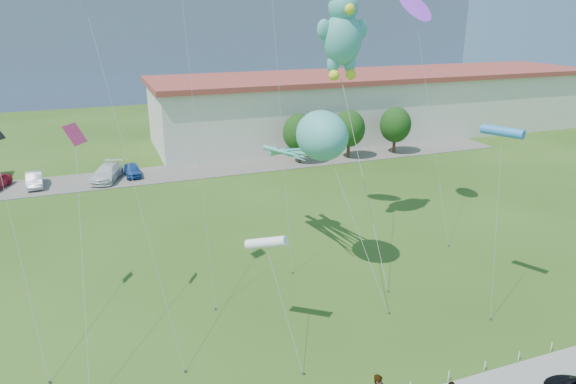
{
  "coord_description": "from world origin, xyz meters",
  "views": [
    {
      "loc": [
        -10.38,
        -16.43,
        15.5
      ],
      "look_at": [
        -1.14,
        8.0,
        6.43
      ],
      "focal_mm": 32.0,
      "sensor_mm": 36.0,
      "label": 1
    }
  ],
  "objects": [
    {
      "name": "tree_near",
      "position": [
        10.0,
        34.0,
        3.39
      ],
      "size": [
        3.6,
        3.6,
        5.47
      ],
      "color": "#3F2B19",
      "rests_on": "ground"
    },
    {
      "name": "parked_car_white",
      "position": [
        -9.99,
        34.8,
        0.81
      ],
      "size": [
        3.69,
        5.55,
        1.49
      ],
      "primitive_type": "imported",
      "rotation": [
        0.0,
        0.0,
        -0.34
      ],
      "color": "silver",
      "rests_on": "parking_strip"
    },
    {
      "name": "small_kite_yellow",
      "position": [
        -9.96,
        10.07,
        14.15
      ],
      "size": [
        3.08,
        8.44,
        16.9
      ],
      "color": "#C7D732",
      "rests_on": "ground"
    },
    {
      "name": "tree_mid",
      "position": [
        16.0,
        34.0,
        3.39
      ],
      "size": [
        3.6,
        3.6,
        5.47
      ],
      "color": "#3F2B19",
      "rests_on": "ground"
    },
    {
      "name": "parking_strip",
      "position": [
        0.0,
        35.0,
        0.03
      ],
      "size": [
        70.0,
        6.0,
        0.06
      ],
      "primitive_type": "cube",
      "color": "#59544C",
      "rests_on": "ground"
    },
    {
      "name": "small_kite_white",
      "position": [
        -3.34,
        5.17,
        4.97
      ],
      "size": [
        0.72,
        5.01,
        5.44
      ],
      "color": "white",
      "rests_on": "ground"
    },
    {
      "name": "small_kite_cyan",
      "position": [
        9.4,
        4.2,
        9.63
      ],
      "size": [
        1.55,
        3.51,
        10.14
      ],
      "color": "#2D81CC",
      "rests_on": "ground"
    },
    {
      "name": "warehouse",
      "position": [
        26.0,
        44.0,
        4.12
      ],
      "size": [
        61.0,
        15.0,
        8.2
      ],
      "color": "beige",
      "rests_on": "ground"
    },
    {
      "name": "parked_car_blue",
      "position": [
        -7.57,
        35.37,
        0.68
      ],
      "size": [
        1.6,
        3.7,
        1.24
      ],
      "primitive_type": "imported",
      "rotation": [
        0.0,
        0.0,
        0.04
      ],
      "color": "#1B4796",
      "rests_on": "parking_strip"
    },
    {
      "name": "teddy_bear_kite",
      "position": [
        5.8,
        15.99,
        14.35
      ],
      "size": [
        3.72,
        10.88,
        17.15
      ],
      "color": "#44AAA5",
      "rests_on": "ground"
    },
    {
      "name": "tree_far",
      "position": [
        22.0,
        34.0,
        3.39
      ],
      "size": [
        3.6,
        3.6,
        5.47
      ],
      "color": "#3F2B19",
      "rests_on": "ground"
    },
    {
      "name": "ground",
      "position": [
        0.0,
        0.0,
        0.0
      ],
      "size": [
        160.0,
        160.0,
        0.0
      ],
      "primitive_type": "plane",
      "color": "#2B4A14",
      "rests_on": "ground"
    },
    {
      "name": "hill_ridge",
      "position": [
        0.0,
        120.0,
        12.5
      ],
      "size": [
        160.0,
        50.0,
        25.0
      ],
      "primitive_type": "cube",
      "color": "slate",
      "rests_on": "ground"
    },
    {
      "name": "small_kite_pink",
      "position": [
        -11.51,
        9.53,
        8.78
      ],
      "size": [
        1.29,
        8.56,
        10.35
      ],
      "color": "#CA2C5C",
      "rests_on": "ground"
    },
    {
      "name": "parked_car_silver",
      "position": [
        -16.51,
        35.17,
        0.72
      ],
      "size": [
        1.71,
        4.1,
        1.32
      ],
      "primitive_type": "imported",
      "rotation": [
        0.0,
        0.0,
        0.08
      ],
      "color": "silver",
      "rests_on": "parking_strip"
    },
    {
      "name": "small_kite_purple",
      "position": [
        11.72,
        16.39,
        15.71
      ],
      "size": [
        1.8,
        6.95,
        16.76
      ],
      "color": "purple",
      "rests_on": "ground"
    },
    {
      "name": "octopus_kite",
      "position": [
        1.7,
        11.24,
        8.15
      ],
      "size": [
        3.16,
        12.54,
        10.33
      ],
      "color": "#44AAA5",
      "rests_on": "ground"
    }
  ]
}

